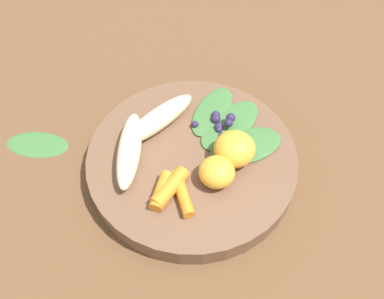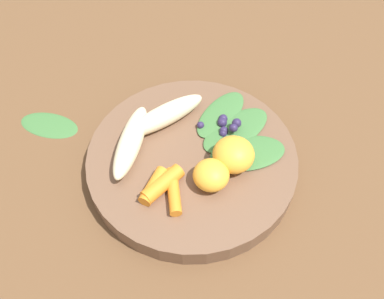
% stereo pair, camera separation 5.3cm
% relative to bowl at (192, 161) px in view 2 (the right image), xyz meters
% --- Properties ---
extents(ground_plane, '(2.40, 2.40, 0.00)m').
position_rel_bowl_xyz_m(ground_plane, '(0.00, 0.00, -0.02)').
color(ground_plane, brown).
extents(bowl, '(0.28, 0.28, 0.03)m').
position_rel_bowl_xyz_m(bowl, '(0.00, 0.00, 0.00)').
color(bowl, brown).
rests_on(bowl, ground_plane).
extents(banana_peeled_left, '(0.13, 0.07, 0.03)m').
position_rel_bowl_xyz_m(banana_peeled_left, '(-0.02, -0.08, 0.03)').
color(banana_peeled_left, beige).
rests_on(banana_peeled_left, bowl).
extents(banana_peeled_right, '(0.08, 0.12, 0.03)m').
position_rel_bowl_xyz_m(banana_peeled_right, '(-0.06, -0.03, 0.03)').
color(banana_peeled_right, beige).
rests_on(banana_peeled_right, bowl).
extents(orange_segment_near, '(0.05, 0.05, 0.04)m').
position_rel_bowl_xyz_m(orange_segment_near, '(0.02, 0.05, 0.04)').
color(orange_segment_near, '#F4A833').
rests_on(orange_segment_near, bowl).
extents(orange_segment_far, '(0.05, 0.05, 0.03)m').
position_rel_bowl_xyz_m(orange_segment_far, '(0.05, 0.02, 0.03)').
color(orange_segment_far, '#F4A833').
rests_on(orange_segment_far, bowl).
extents(carrot_front, '(0.05, 0.04, 0.02)m').
position_rel_bowl_xyz_m(carrot_front, '(0.05, -0.05, 0.02)').
color(carrot_front, orange).
rests_on(carrot_front, bowl).
extents(carrot_mid_left, '(0.05, 0.06, 0.02)m').
position_rel_bowl_xyz_m(carrot_mid_left, '(0.05, -0.04, 0.03)').
color(carrot_mid_left, orange).
rests_on(carrot_mid_left, bowl).
extents(carrot_mid_right, '(0.06, 0.02, 0.01)m').
position_rel_bowl_xyz_m(carrot_mid_right, '(0.06, -0.03, 0.02)').
color(carrot_mid_right, orange).
rests_on(carrot_mid_right, bowl).
extents(blueberry_pile, '(0.05, 0.06, 0.02)m').
position_rel_bowl_xyz_m(blueberry_pile, '(-0.04, 0.05, 0.02)').
color(blueberry_pile, '#2D234C').
rests_on(blueberry_pile, bowl).
extents(kale_leaf_left, '(0.07, 0.11, 0.01)m').
position_rel_bowl_xyz_m(kale_leaf_left, '(0.01, 0.07, 0.02)').
color(kale_leaf_left, '#3D7038').
rests_on(kale_leaf_left, bowl).
extents(kale_leaf_right, '(0.11, 0.12, 0.01)m').
position_rel_bowl_xyz_m(kale_leaf_right, '(-0.03, 0.07, 0.02)').
color(kale_leaf_right, '#3D7038').
rests_on(kale_leaf_right, bowl).
extents(kale_leaf_rear, '(0.11, 0.10, 0.01)m').
position_rel_bowl_xyz_m(kale_leaf_rear, '(-0.06, 0.05, 0.02)').
color(kale_leaf_rear, '#3D7038').
rests_on(kale_leaf_rear, bowl).
extents(kale_leaf_stray, '(0.08, 0.10, 0.01)m').
position_rel_bowl_xyz_m(kale_leaf_stray, '(-0.10, -0.21, -0.01)').
color(kale_leaf_stray, '#3D7038').
rests_on(kale_leaf_stray, ground_plane).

